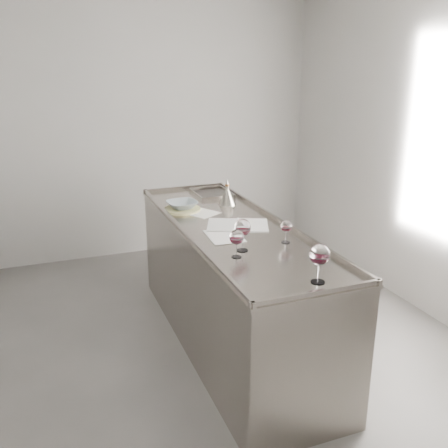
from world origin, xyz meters
name	(u,v)px	position (x,y,z in m)	size (l,w,h in m)	color
room_shell	(174,178)	(0.00, 0.00, 1.40)	(4.54, 5.04, 2.84)	#575452
counter	(231,286)	(0.50, 0.30, 0.47)	(0.77, 2.42, 0.97)	gray
wine_glass_left	(237,238)	(0.31, -0.26, 1.06)	(0.09, 0.09, 0.18)	white
wine_glass_middle	(242,228)	(0.38, -0.17, 1.09)	(0.11, 0.11, 0.21)	white
wine_glass_right	(319,256)	(0.58, -0.75, 1.09)	(0.11, 0.11, 0.22)	white
wine_glass_small	(286,227)	(0.71, -0.13, 1.05)	(0.07, 0.07, 0.15)	white
notebook	(238,225)	(0.55, 0.30, 0.95)	(0.52, 0.45, 0.02)	silver
loose_paper_top	(199,212)	(0.39, 0.73, 0.94)	(0.21, 0.30, 0.00)	white
loose_paper_under	(224,236)	(0.37, 0.12, 0.94)	(0.22, 0.31, 0.00)	silver
trivet	(182,209)	(0.28, 0.82, 0.95)	(0.29, 0.29, 0.02)	#C3BE7E
ceramic_bowl	(182,205)	(0.28, 0.82, 0.99)	(0.24, 0.24, 0.06)	gray
wine_funnel	(227,197)	(0.68, 0.86, 1.01)	(0.15, 0.15, 0.22)	#9D978C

